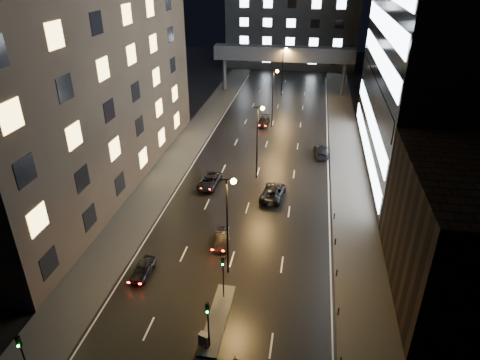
% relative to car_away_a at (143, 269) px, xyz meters
% --- Properties ---
extents(ground, '(160.00, 160.00, 0.00)m').
position_rel_car_away_a_xyz_m(ground, '(7.87, 33.69, -0.64)').
color(ground, black).
rests_on(ground, ground).
extents(sidewalk_left, '(5.00, 110.00, 0.15)m').
position_rel_car_away_a_xyz_m(sidewalk_left, '(-4.63, 28.69, -0.56)').
color(sidewalk_left, '#383533').
rests_on(sidewalk_left, ground).
extents(sidewalk_right, '(5.00, 110.00, 0.15)m').
position_rel_car_away_a_xyz_m(sidewalk_right, '(20.37, 28.69, -0.56)').
color(sidewalk_right, '#383533').
rests_on(sidewalk_right, ground).
extents(building_left, '(15.00, 48.00, 40.00)m').
position_rel_car_away_a_xyz_m(building_left, '(-14.63, 17.69, 19.36)').
color(building_left, '#2D2319').
rests_on(building_left, ground).
extents(building_right_low, '(10.00, 18.00, 12.00)m').
position_rel_car_away_a_xyz_m(building_right_low, '(27.87, 2.69, 5.36)').
color(building_right_low, black).
rests_on(building_right_low, ground).
extents(building_far, '(34.00, 14.00, 25.00)m').
position_rel_car_away_a_xyz_m(building_far, '(7.87, 91.69, 11.86)').
color(building_far, '#333335').
rests_on(building_far, ground).
extents(skybridge, '(30.00, 3.00, 10.00)m').
position_rel_car_away_a_xyz_m(skybridge, '(7.87, 63.69, 7.70)').
color(skybridge, '#333335').
rests_on(skybridge, ground).
extents(median_island, '(1.60, 8.00, 0.15)m').
position_rel_car_away_a_xyz_m(median_island, '(8.17, -4.31, -0.56)').
color(median_island, '#383533').
rests_on(median_island, ground).
extents(traffic_signal_near, '(0.28, 0.34, 4.40)m').
position_rel_car_away_a_xyz_m(traffic_signal_near, '(8.17, -1.82, 2.46)').
color(traffic_signal_near, black).
rests_on(traffic_signal_near, median_island).
extents(traffic_signal_far, '(0.28, 0.34, 4.40)m').
position_rel_car_away_a_xyz_m(traffic_signal_far, '(8.17, -7.32, 2.46)').
color(traffic_signal_far, black).
rests_on(traffic_signal_far, median_island).
extents(traffic_signal_corner, '(0.28, 0.34, 4.40)m').
position_rel_car_away_a_xyz_m(traffic_signal_corner, '(-3.63, -12.32, 2.31)').
color(traffic_signal_corner, black).
rests_on(traffic_signal_corner, ground).
extents(bollard_row, '(0.12, 25.12, 0.90)m').
position_rel_car_away_a_xyz_m(bollard_row, '(18.07, 0.19, -0.19)').
color(bollard_row, black).
rests_on(bollard_row, ground).
extents(streetlight_near, '(1.45, 0.50, 10.15)m').
position_rel_car_away_a_xyz_m(streetlight_near, '(8.03, 1.69, 5.86)').
color(streetlight_near, black).
rests_on(streetlight_near, ground).
extents(streetlight_mid_a, '(1.45, 0.50, 10.15)m').
position_rel_car_away_a_xyz_m(streetlight_mid_a, '(8.03, 21.69, 5.86)').
color(streetlight_mid_a, black).
rests_on(streetlight_mid_a, ground).
extents(streetlight_mid_b, '(1.45, 0.50, 10.15)m').
position_rel_car_away_a_xyz_m(streetlight_mid_b, '(8.03, 41.69, 5.86)').
color(streetlight_mid_b, black).
rests_on(streetlight_mid_b, ground).
extents(streetlight_far, '(1.45, 0.50, 10.15)m').
position_rel_car_away_a_xyz_m(streetlight_far, '(8.03, 61.69, 5.86)').
color(streetlight_far, black).
rests_on(streetlight_far, ground).
extents(car_away_a, '(1.62, 3.78, 1.27)m').
position_rel_car_away_a_xyz_m(car_away_a, '(0.00, 0.00, 0.00)').
color(car_away_a, black).
rests_on(car_away_a, ground).
extents(car_away_b, '(1.91, 4.14, 1.32)m').
position_rel_car_away_a_xyz_m(car_away_b, '(6.37, 6.03, 0.02)').
color(car_away_b, black).
rests_on(car_away_b, ground).
extents(car_away_c, '(2.72, 5.26, 1.42)m').
position_rel_car_away_a_xyz_m(car_away_c, '(2.08, 18.24, 0.07)').
color(car_away_c, black).
rests_on(car_away_c, ground).
extents(car_away_d, '(1.96, 4.69, 1.35)m').
position_rel_car_away_a_xyz_m(car_away_d, '(6.37, 42.28, 0.04)').
color(car_away_d, black).
rests_on(car_away_d, ground).
extents(car_toward_a, '(3.16, 5.78, 1.54)m').
position_rel_car_away_a_xyz_m(car_toward_a, '(10.64, 16.77, 0.13)').
color(car_toward_a, black).
rests_on(car_toward_a, ground).
extents(car_toward_b, '(2.31, 5.18, 1.48)m').
position_rel_car_away_a_xyz_m(car_toward_b, '(16.53, 30.72, 0.10)').
color(car_toward_b, black).
rests_on(car_toward_b, ground).
extents(utility_cabinet, '(0.93, 0.74, 1.14)m').
position_rel_car_away_a_xyz_m(utility_cabinet, '(7.77, -7.26, 0.08)').
color(utility_cabinet, '#4F4F52').
rests_on(utility_cabinet, median_island).
extents(cone_a, '(0.39, 0.39, 0.47)m').
position_rel_car_away_a_xyz_m(cone_a, '(10.37, -8.09, -0.40)').
color(cone_a, '#E2580B').
rests_on(cone_a, ground).
extents(cone_b, '(0.50, 0.50, 0.56)m').
position_rel_car_away_a_xyz_m(cone_b, '(7.84, -7.43, -0.36)').
color(cone_b, red).
rests_on(cone_b, ground).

